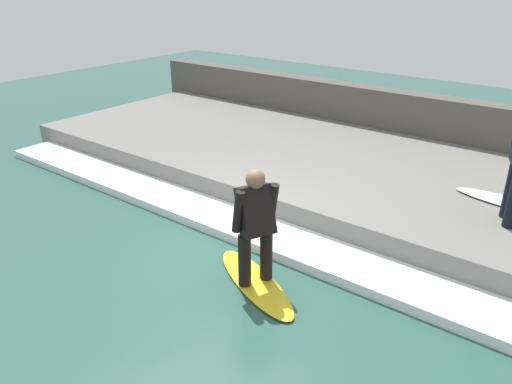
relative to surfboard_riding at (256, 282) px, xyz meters
The scene contains 6 objects.
ground_plane 0.86m from the surfboard_riding, 68.92° to the left, with size 28.00×28.00×0.00m, color #2D564C.
concrete_ledge 3.73m from the surfboard_riding, 12.42° to the left, with size 4.40×12.97×0.45m, color slate.
back_wall 6.17m from the surfboard_riding, ahead, with size 0.50×13.62×1.29m, color #544F49.
wave_foam_crest 1.30m from the surfboard_riding, 38.15° to the left, with size 0.83×12.32×0.14m, color white.
surfboard_riding is the anchor object (origin of this frame).
surfer_riding 0.87m from the surfboard_riding, behind, with size 0.52×0.53×1.51m.
Camera 1 is at (-4.51, -4.05, 3.66)m, focal length 35.00 mm.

